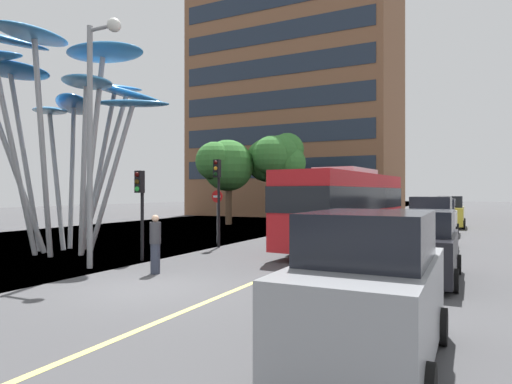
# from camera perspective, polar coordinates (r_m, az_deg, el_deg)

# --- Properties ---
(ground) EXTENTS (120.00, 240.00, 0.10)m
(ground) POSITION_cam_1_polar(r_m,az_deg,el_deg) (12.38, -16.51, -11.85)
(ground) COLOR #424244
(red_bus) EXTENTS (3.26, 10.30, 3.53)m
(red_bus) POSITION_cam_1_polar(r_m,az_deg,el_deg) (19.64, 11.71, -1.67)
(red_bus) COLOR red
(red_bus) RESTS_ON ground
(leaf_sculpture) EXTENTS (9.01, 9.56, 8.60)m
(leaf_sculpture) POSITION_cam_1_polar(r_m,az_deg,el_deg) (20.56, -24.03, 12.26)
(leaf_sculpture) COLOR #9EA0A5
(leaf_sculpture) RESTS_ON ground
(traffic_light_kerb_near) EXTENTS (0.28, 0.42, 3.27)m
(traffic_light_kerb_near) POSITION_cam_1_polar(r_m,az_deg,el_deg) (16.35, -14.86, -0.42)
(traffic_light_kerb_near) COLOR black
(traffic_light_kerb_near) RESTS_ON ground
(traffic_light_kerb_far) EXTENTS (0.28, 0.42, 3.96)m
(traffic_light_kerb_far) POSITION_cam_1_polar(r_m,az_deg,el_deg) (19.72, -5.03, 1.04)
(traffic_light_kerb_far) COLOR black
(traffic_light_kerb_far) RESTS_ON ground
(traffic_light_island_mid) EXTENTS (0.28, 0.42, 3.37)m
(traffic_light_island_mid) POSITION_cam_1_polar(r_m,az_deg,el_deg) (25.65, 2.29, -0.13)
(traffic_light_island_mid) COLOR black
(traffic_light_island_mid) RESTS_ON ground
(traffic_light_opposite) EXTENTS (0.28, 0.42, 3.70)m
(traffic_light_opposite) POSITION_cam_1_polar(r_m,az_deg,el_deg) (26.16, 3.18, 0.38)
(traffic_light_opposite) COLOR black
(traffic_light_opposite) RESTS_ON ground
(car_parked_near) EXTENTS (1.96, 4.11, 2.20)m
(car_parked_near) POSITION_cam_1_polar(r_m,az_deg,el_deg) (6.75, 14.63, -12.46)
(car_parked_near) COLOR gray
(car_parked_near) RESTS_ON ground
(car_parked_mid) EXTENTS (1.96, 4.36, 1.98)m
(car_parked_mid) POSITION_cam_1_polar(r_m,az_deg,el_deg) (13.37, 20.84, -6.70)
(car_parked_mid) COLOR black
(car_parked_mid) RESTS_ON ground
(car_parked_far) EXTENTS (1.94, 3.92, 2.30)m
(car_parked_far) POSITION_cam_1_polar(r_m,az_deg,el_deg) (20.72, 21.89, -3.95)
(car_parked_far) COLOR silver
(car_parked_far) RESTS_ON ground
(car_side_street) EXTENTS (2.01, 4.13, 2.10)m
(car_side_street) POSITION_cam_1_polar(r_m,az_deg,el_deg) (27.78, 22.80, -3.13)
(car_side_street) COLOR silver
(car_side_street) RESTS_ON ground
(car_far_side) EXTENTS (1.96, 4.29, 2.22)m
(car_far_side) POSITION_cam_1_polar(r_m,az_deg,el_deg) (33.88, 23.97, -2.49)
(car_far_side) COLOR gold
(car_far_side) RESTS_ON ground
(street_lamp) EXTENTS (1.37, 0.44, 8.00)m
(street_lamp) POSITION_cam_1_polar(r_m,az_deg,el_deg) (15.29, -20.15, 9.57)
(street_lamp) COLOR gray
(street_lamp) RESTS_ON ground
(tree_pavement_near) EXTENTS (3.97, 4.71, 6.55)m
(tree_pavement_near) POSITION_cam_1_polar(r_m,az_deg,el_deg) (33.84, -4.05, 3.73)
(tree_pavement_near) COLOR brown
(tree_pavement_near) RESTS_ON ground
(tree_pavement_far) EXTENTS (5.09, 4.70, 7.10)m
(tree_pavement_far) POSITION_cam_1_polar(r_m,az_deg,el_deg) (34.02, 2.67, 4.55)
(tree_pavement_far) COLOR brown
(tree_pavement_far) RESTS_ON ground
(pedestrian) EXTENTS (0.34, 0.34, 1.80)m
(pedestrian) POSITION_cam_1_polar(r_m,az_deg,el_deg) (13.76, -13.00, -6.63)
(pedestrian) COLOR #2D3342
(pedestrian) RESTS_ON ground
(no_entry_sign) EXTENTS (0.60, 0.12, 2.59)m
(no_entry_sign) POSITION_cam_1_polar(r_m,az_deg,el_deg) (21.28, -5.07, -2.10)
(no_entry_sign) COLOR gray
(no_entry_sign) RESTS_ON ground
(backdrop_building) EXTENTS (21.14, 13.98, 26.68)m
(backdrop_building) POSITION_cam_1_polar(r_m,az_deg,el_deg) (50.47, 5.53, 12.38)
(backdrop_building) COLOR brown
(backdrop_building) RESTS_ON ground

